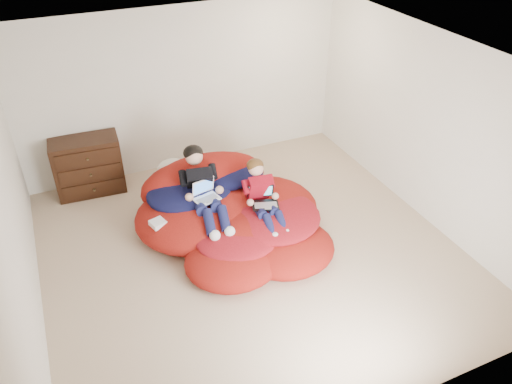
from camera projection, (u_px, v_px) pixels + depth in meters
name	position (u px, v px, depth m)	size (l,w,h in m)	color
room_shell	(250.00, 238.00, 6.23)	(5.10, 5.10, 2.77)	tan
dresser	(88.00, 166.00, 7.27)	(0.98, 0.57, 0.86)	black
beanbag_pile	(230.00, 214.00, 6.58)	(2.45, 2.41, 0.88)	#A31912
cream_pillow	(171.00, 168.00, 6.87)	(0.39, 0.25, 0.25)	beige
older_boy	(202.00, 185.00, 6.36)	(0.40, 1.20, 0.76)	black
younger_boy	(262.00, 193.00, 6.32)	(0.33, 0.95, 0.70)	#A20E1D
laptop_white	(205.00, 193.00, 6.32)	(0.35, 0.33, 0.23)	white
laptop_black	(263.00, 199.00, 6.34)	(0.39, 0.41, 0.24)	black
power_adapter	(158.00, 223.00, 6.15)	(0.17, 0.17, 0.06)	white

